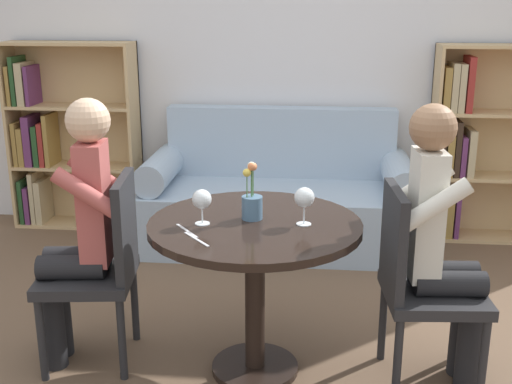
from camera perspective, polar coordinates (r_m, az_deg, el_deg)
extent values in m
plane|color=brown|center=(3.10, -0.09, -15.53)|extent=(16.00, 16.00, 0.00)
cube|color=silver|center=(4.70, 2.45, 13.00)|extent=(5.20, 0.05, 2.70)
cylinder|color=black|center=(2.78, -0.10, -3.01)|extent=(0.93, 0.93, 0.03)
cylinder|color=black|center=(2.92, -0.10, -9.49)|extent=(0.09, 0.09, 0.67)
cylinder|color=black|center=(3.09, -0.09, -15.29)|extent=(0.40, 0.40, 0.03)
cube|color=#9EB2C6|center=(4.46, 1.93, -2.19)|extent=(1.85, 0.80, 0.42)
cube|color=#9EB2C6|center=(4.64, 2.24, 4.47)|extent=(1.63, 0.16, 0.50)
cylinder|color=#9EB2C6|center=(4.49, -8.47, 2.03)|extent=(0.22, 0.72, 0.22)
cylinder|color=#9EB2C6|center=(4.39, 12.63, 1.48)|extent=(0.22, 0.72, 0.22)
cube|color=tan|center=(5.05, -15.31, 5.07)|extent=(0.94, 0.02, 1.37)
cube|color=tan|center=(5.12, -20.64, 4.73)|extent=(0.02, 0.28, 1.37)
cube|color=tan|center=(4.79, -10.69, 4.76)|extent=(0.02, 0.28, 1.37)
cube|color=tan|center=(5.11, -15.24, -2.64)|extent=(0.90, 0.28, 0.02)
cube|color=tan|center=(4.99, -15.63, 2.24)|extent=(0.90, 0.28, 0.02)
cube|color=tan|center=(4.90, -16.04, 7.33)|extent=(0.90, 0.28, 0.02)
cube|color=tan|center=(4.85, -16.47, 12.57)|extent=(0.90, 0.28, 0.02)
cube|color=#234723|center=(5.21, -19.70, -0.61)|extent=(0.03, 0.23, 0.33)
cube|color=#602D5B|center=(5.20, -19.27, -0.90)|extent=(0.04, 0.23, 0.28)
cube|color=tan|center=(5.17, -18.84, -0.33)|extent=(0.03, 0.23, 0.39)
cube|color=tan|center=(5.16, -18.35, -0.69)|extent=(0.05, 0.23, 0.33)
cube|color=olive|center=(5.11, -20.19, 4.15)|extent=(0.03, 0.23, 0.32)
cube|color=olive|center=(5.09, -19.74, 3.93)|extent=(0.04, 0.23, 0.28)
cube|color=#602D5B|center=(5.06, -19.24, 4.41)|extent=(0.05, 0.23, 0.37)
cube|color=#234723|center=(5.04, -18.58, 4.03)|extent=(0.04, 0.23, 0.30)
cube|color=maroon|center=(5.02, -18.13, 4.16)|extent=(0.04, 0.23, 0.32)
cube|color=olive|center=(5.00, -17.72, 4.49)|extent=(0.03, 0.23, 0.38)
cube|color=olive|center=(5.04, -20.70, 8.90)|extent=(0.03, 0.23, 0.28)
cube|color=#234723|center=(5.02, -20.35, 9.29)|extent=(0.03, 0.23, 0.35)
cube|color=tan|center=(5.00, -19.79, 9.08)|extent=(0.05, 0.23, 0.30)
cube|color=#602D5B|center=(4.98, -19.24, 8.97)|extent=(0.03, 0.23, 0.28)
cube|color=tan|center=(4.90, 20.51, 4.24)|extent=(0.94, 0.02, 1.37)
cube|color=tan|center=(4.67, 15.44, 4.14)|extent=(0.02, 0.28, 1.37)
cube|color=tan|center=(4.95, 20.09, -3.71)|extent=(0.90, 0.28, 0.02)
cube|color=tan|center=(4.82, 20.61, 1.30)|extent=(0.90, 0.28, 0.02)
cube|color=tan|center=(4.73, 21.17, 6.55)|extent=(0.90, 0.28, 0.02)
cube|color=tan|center=(4.68, 21.75, 11.95)|extent=(0.90, 0.28, 0.02)
cube|color=#234723|center=(4.80, 15.62, -1.69)|extent=(0.05, 0.23, 0.33)
cube|color=navy|center=(4.80, 16.16, -1.43)|extent=(0.03, 0.23, 0.38)
cube|color=olive|center=(4.82, 16.66, -1.73)|extent=(0.05, 0.23, 0.33)
cube|color=#602D5B|center=(4.83, 17.27, -1.72)|extent=(0.03, 0.23, 0.33)
cube|color=#332319|center=(4.69, 15.99, 3.38)|extent=(0.05, 0.23, 0.31)
cube|color=olive|center=(4.70, 16.68, 3.26)|extent=(0.05, 0.23, 0.29)
cube|color=#332319|center=(4.70, 17.31, 3.80)|extent=(0.04, 0.23, 0.39)
cube|color=#602D5B|center=(4.72, 17.75, 3.16)|extent=(0.04, 0.23, 0.28)
cube|color=tan|center=(4.73, 18.41, 3.40)|extent=(0.05, 0.23, 0.33)
cube|color=olive|center=(4.61, 16.44, 8.79)|extent=(0.05, 0.23, 0.30)
cube|color=tan|center=(4.62, 17.07, 8.92)|extent=(0.04, 0.23, 0.33)
cube|color=tan|center=(4.63, 17.65, 8.87)|extent=(0.04, 0.23, 0.33)
cube|color=maroon|center=(4.64, 18.32, 9.11)|extent=(0.04, 0.23, 0.37)
cylinder|color=#232326|center=(3.38, -16.79, -9.48)|extent=(0.04, 0.04, 0.40)
cylinder|color=#232326|center=(3.08, -18.52, -12.37)|extent=(0.04, 0.04, 0.40)
cylinder|color=#232326|center=(3.31, -10.74, -9.67)|extent=(0.04, 0.04, 0.40)
cylinder|color=#232326|center=(3.00, -11.83, -12.68)|extent=(0.04, 0.04, 0.40)
cube|color=#232326|center=(3.09, -14.78, -7.29)|extent=(0.47, 0.47, 0.05)
cube|color=#232326|center=(2.96, -11.55, -2.94)|extent=(0.08, 0.38, 0.45)
cylinder|color=#232326|center=(2.93, 19.54, -14.10)|extent=(0.04, 0.04, 0.40)
cylinder|color=#232326|center=(3.23, 17.57, -10.92)|extent=(0.04, 0.04, 0.40)
cylinder|color=#232326|center=(2.84, 12.46, -14.52)|extent=(0.04, 0.04, 0.40)
cylinder|color=#232326|center=(3.14, 11.21, -11.17)|extent=(0.04, 0.04, 0.40)
cube|color=#232326|center=(2.93, 15.54, -8.76)|extent=(0.45, 0.45, 0.05)
cube|color=#232326|center=(2.79, 12.14, -4.22)|extent=(0.07, 0.38, 0.45)
cylinder|color=black|center=(3.26, -17.11, -10.10)|extent=(0.11, 0.11, 0.45)
cylinder|color=black|center=(3.16, -17.64, -10.99)|extent=(0.11, 0.11, 0.45)
cylinder|color=black|center=(3.12, -15.59, -5.66)|extent=(0.31, 0.14, 0.11)
cylinder|color=black|center=(3.02, -16.08, -6.45)|extent=(0.31, 0.14, 0.11)
cube|color=#B2514C|center=(2.95, -14.19, -0.99)|extent=(0.14, 0.21, 0.56)
cylinder|color=#B2514C|center=(3.05, -13.77, 1.38)|extent=(0.29, 0.10, 0.23)
cylinder|color=#B2514C|center=(2.79, -14.91, -0.09)|extent=(0.29, 0.10, 0.23)
sphere|color=beige|center=(2.86, -14.72, 6.18)|extent=(0.19, 0.19, 0.19)
cylinder|color=black|center=(3.02, 18.49, -12.49)|extent=(0.11, 0.11, 0.45)
cylinder|color=black|center=(3.11, 17.89, -11.52)|extent=(0.11, 0.11, 0.45)
cylinder|color=black|center=(2.86, 16.87, -7.81)|extent=(0.31, 0.13, 0.11)
cylinder|color=black|center=(2.96, 16.32, -6.93)|extent=(0.31, 0.13, 0.11)
cube|color=silver|center=(2.78, 14.89, -2.06)|extent=(0.14, 0.21, 0.56)
cylinder|color=silver|center=(2.63, 15.71, -1.13)|extent=(0.29, 0.09, 0.23)
cylinder|color=silver|center=(2.88, 14.41, 0.51)|extent=(0.29, 0.09, 0.23)
sphere|color=#936B4C|center=(2.69, 15.48, 5.55)|extent=(0.19, 0.19, 0.19)
cylinder|color=white|center=(2.76, -4.79, -2.81)|extent=(0.06, 0.06, 0.00)
cylinder|color=white|center=(2.75, -4.80, -2.04)|extent=(0.01, 0.01, 0.07)
sphere|color=white|center=(2.73, -4.84, -0.63)|extent=(0.08, 0.08, 0.08)
sphere|color=beige|center=(2.73, -4.84, -0.84)|extent=(0.06, 0.06, 0.06)
cylinder|color=white|center=(2.75, 4.27, -2.86)|extent=(0.06, 0.06, 0.00)
cylinder|color=white|center=(2.74, 4.29, -2.00)|extent=(0.01, 0.01, 0.08)
sphere|color=white|center=(2.72, 4.32, -0.48)|extent=(0.09, 0.09, 0.09)
sphere|color=beige|center=(2.72, 4.32, -0.70)|extent=(0.06, 0.06, 0.06)
cylinder|color=slate|center=(2.80, -0.35, -1.40)|extent=(0.09, 0.09, 0.10)
cylinder|color=#4C7A42|center=(2.76, -0.37, 0.91)|extent=(0.00, 0.01, 0.14)
sphere|color=#E07F4C|center=(2.74, -0.38, 2.27)|extent=(0.04, 0.04, 0.04)
cylinder|color=#4C7A42|center=(2.79, -0.26, 0.98)|extent=(0.00, 0.01, 0.13)
sphere|color=#E07F4C|center=(2.77, -0.26, 2.27)|extent=(0.04, 0.04, 0.04)
cylinder|color=#4C7A42|center=(2.76, -0.81, 0.62)|extent=(0.01, 0.00, 0.11)
sphere|color=#EACC4C|center=(2.74, -0.82, 1.73)|extent=(0.04, 0.04, 0.04)
cylinder|color=#4C7A42|center=(2.78, -0.41, 0.99)|extent=(0.00, 0.01, 0.14)
sphere|color=silver|center=(2.76, -0.42, 2.34)|extent=(0.04, 0.04, 0.04)
cube|color=silver|center=(2.59, -5.31, -4.20)|extent=(0.13, 0.15, 0.00)
cube|color=silver|center=(2.69, -6.16, -3.44)|extent=(0.12, 0.16, 0.00)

